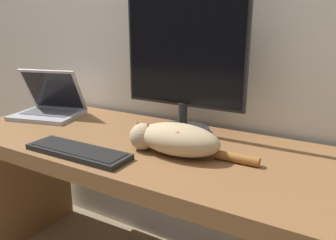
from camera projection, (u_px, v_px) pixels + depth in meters
desk at (143, 173)px, 1.35m from camera, size 1.67×0.65×0.72m
monitor at (184, 64)px, 1.34m from camera, size 0.54×0.23×0.57m
laptop at (50, 107)px, 1.67m from camera, size 0.37×0.32×0.24m
external_keyboard at (78, 151)px, 1.18m from camera, size 0.41×0.13×0.02m
cat at (175, 138)px, 1.17m from camera, size 0.47×0.17×0.11m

